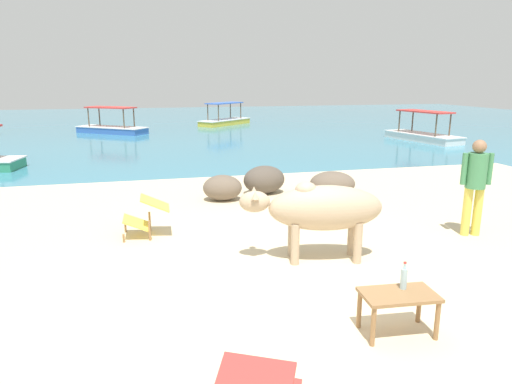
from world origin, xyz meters
The scene contains 13 objects.
sand_beach centered at (0.00, 0.00, 0.02)m, with size 18.00×14.00×0.04m, color beige.
water_surface centered at (0.00, 22.00, 0.00)m, with size 60.00×36.00×0.03m, color teal.
cow centered at (0.62, 0.76, 0.81)m, with size 2.10×0.90×1.17m.
low_bench_table centered at (0.64, -1.34, 0.42)m, with size 0.79×0.50×0.45m.
bottle centered at (0.73, -1.25, 0.61)m, with size 0.07×0.07×0.30m.
deck_chair_far centered at (-1.83, 2.44, 0.42)m, with size 0.78×0.57×0.68m.
person_standing centered at (3.49, 1.18, 0.99)m, with size 0.50×0.32×1.62m.
shore_rock_large centered at (2.30, 4.29, 0.32)m, with size 1.02×0.71×0.56m, color #6B5B4C.
shore_rock_medium centered at (0.85, 4.86, 0.36)m, with size 0.98×0.69×0.65m, color brown.
shore_rock_small centered at (-0.19, 4.47, 0.32)m, with size 0.84×0.64×0.56m, color #6B5B4C.
boat_blue centered at (-3.27, 18.87, 0.29)m, with size 3.62×3.14×1.29m.
boat_white centered at (9.98, 12.54, 0.29)m, with size 1.83×3.82×1.29m.
boat_yellow centered at (2.93, 21.83, 0.29)m, with size 3.48×3.34×1.29m.
Camera 1 is at (-1.81, -5.19, 2.60)m, focal length 32.45 mm.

